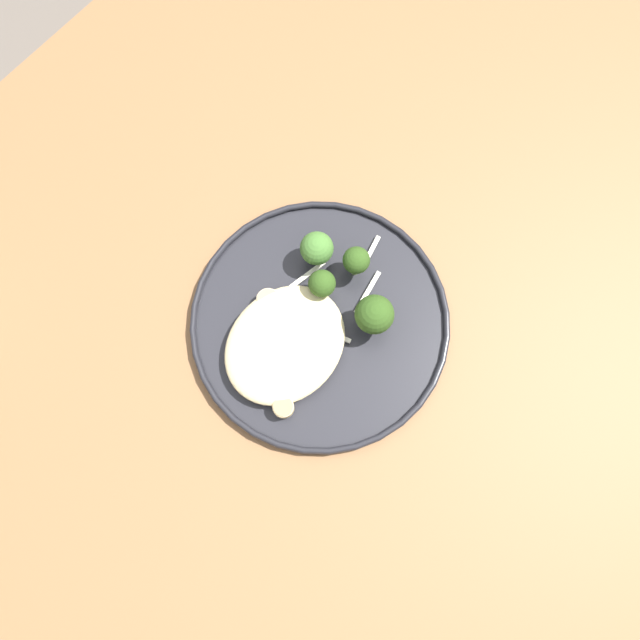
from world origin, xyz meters
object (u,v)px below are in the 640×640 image
dinner_plate (320,323)px  seared_scallop_rear_pale (265,345)px  seared_scallop_right_edge (283,407)px  broccoli_floret_rear_charred (374,315)px  broccoli_floret_beside_noodles (319,246)px  broccoli_floret_front_edge (359,263)px  seared_scallop_tiny_bay (268,301)px  broccoli_floret_tall_stalk (322,285)px  seared_scallop_half_hidden (288,312)px  seared_scallop_tilted_round (289,337)px

dinner_plate → seared_scallop_rear_pale: size_ratio=10.48×
seared_scallop_right_edge → broccoli_floret_rear_charred: 0.14m
broccoli_floret_beside_noodles → broccoli_floret_front_edge: broccoli_floret_beside_noodles is taller
seared_scallop_tiny_bay → broccoli_floret_tall_stalk: broccoli_floret_tall_stalk is taller
dinner_plate → seared_scallop_half_hidden: (-0.02, 0.03, 0.01)m
seared_scallop_right_edge → broccoli_floret_front_edge: size_ratio=0.45×
seared_scallop_right_edge → broccoli_floret_tall_stalk: bearing=23.5°
seared_scallop_right_edge → broccoli_floret_rear_charred: size_ratio=0.37×
seared_scallop_rear_pale → broccoli_floret_rear_charred: (0.10, -0.07, 0.03)m
seared_scallop_tilted_round → broccoli_floret_front_edge: bearing=-3.3°
seared_scallop_half_hidden → seared_scallop_rear_pale: bearing=-173.4°
seared_scallop_tiny_bay → seared_scallop_half_hidden: bearing=-77.9°
seared_scallop_tiny_bay → broccoli_floret_rear_charred: broccoli_floret_rear_charred is taller
seared_scallop_tilted_round → seared_scallop_half_hidden: size_ratio=1.00×
broccoli_floret_beside_noodles → broccoli_floret_rear_charred: bearing=-102.9°
seared_scallop_rear_pale → broccoli_floret_beside_noodles: broccoli_floret_beside_noodles is taller
seared_scallop_tiny_bay → seared_scallop_right_edge: 0.12m
broccoli_floret_front_edge → seared_scallop_half_hidden: bearing=163.9°
broccoli_floret_beside_noodles → broccoli_floret_front_edge: bearing=-73.5°
dinner_plate → broccoli_floret_front_edge: bearing=5.3°
dinner_plate → broccoli_floret_tall_stalk: 0.05m
seared_scallop_tilted_round → seared_scallop_half_hidden: bearing=42.5°
broccoli_floret_rear_charred → broccoli_floret_front_edge: (0.04, 0.05, -0.01)m
broccoli_floret_beside_noodles → broccoli_floret_tall_stalk: 0.04m
seared_scallop_half_hidden → broccoli_floret_beside_noodles: 0.08m
seared_scallop_tilted_round → broccoli_floret_beside_noodles: broccoli_floret_beside_noodles is taller
broccoli_floret_rear_charred → seared_scallop_half_hidden: bearing=124.6°
seared_scallop_half_hidden → dinner_plate: bearing=-62.9°
seared_scallop_right_edge → seared_scallop_half_hidden: 0.10m
seared_scallop_half_hidden → seared_scallop_right_edge: bearing=-141.1°
dinner_plate → broccoli_floret_beside_noodles: size_ratio=5.39×
broccoli_floret_rear_charred → broccoli_floret_tall_stalk: bearing=98.2°
seared_scallop_right_edge → seared_scallop_half_hidden: bearing=38.9°
dinner_plate → seared_scallop_tiny_bay: bearing=110.9°
broccoli_floret_tall_stalk → seared_scallop_tiny_bay: bearing=143.5°
seared_scallop_tiny_bay → dinner_plate: bearing=-69.1°
seared_scallop_tiny_bay → broccoli_floret_beside_noodles: (0.08, -0.01, 0.02)m
broccoli_floret_beside_noodles → broccoli_floret_front_edge: (0.01, -0.04, -0.00)m
broccoli_floret_tall_stalk → seared_scallop_right_edge: bearing=-156.5°
seared_scallop_right_edge → dinner_plate: bearing=19.0°
seared_scallop_half_hidden → seared_scallop_tiny_bay: bearing=102.1°
broccoli_floret_rear_charred → broccoli_floret_tall_stalk: broccoli_floret_rear_charred is taller
seared_scallop_tilted_round → broccoli_floret_front_edge: broccoli_floret_front_edge is taller
seared_scallop_right_edge → broccoli_floret_tall_stalk: 0.14m
dinner_plate → seared_scallop_rear_pale: (-0.06, 0.03, 0.01)m
seared_scallop_tiny_bay → seared_scallop_rear_pale: size_ratio=0.94×
seared_scallop_tilted_round → broccoli_floret_beside_noodles: size_ratio=0.64×
seared_scallop_tiny_bay → broccoli_floret_front_edge: size_ratio=0.51×
seared_scallop_rear_pale → seared_scallop_right_edge: 0.07m
dinner_plate → broccoli_floret_front_edge: size_ratio=5.74×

